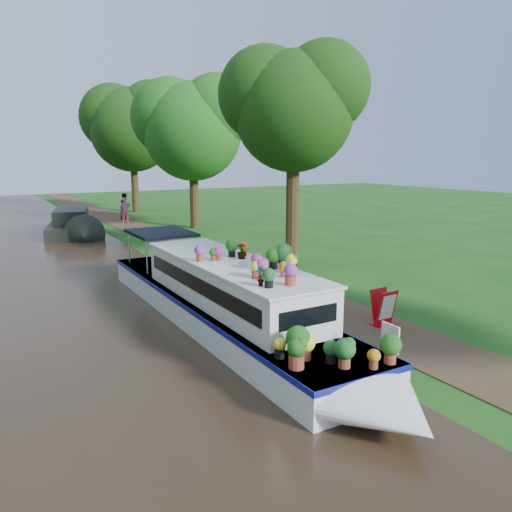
# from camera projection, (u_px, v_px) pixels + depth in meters

# --- Properties ---
(ground) EXTENTS (100.00, 100.00, 0.00)m
(ground) POSITION_uv_depth(u_px,v_px,m) (248.00, 292.00, 16.82)
(ground) COLOR #174B12
(ground) RESTS_ON ground
(canal_water) EXTENTS (10.00, 100.00, 0.02)m
(canal_water) POSITION_uv_depth(u_px,v_px,m) (60.00, 321.00, 13.87)
(canal_water) COLOR black
(canal_water) RESTS_ON ground
(towpath) EXTENTS (2.20, 100.00, 0.03)m
(towpath) POSITION_uv_depth(u_px,v_px,m) (278.00, 287.00, 17.40)
(towpath) COLOR #43311F
(towpath) RESTS_ON ground
(plant_boat) EXTENTS (2.29, 13.52, 2.29)m
(plant_boat) POSITION_uv_depth(u_px,v_px,m) (230.00, 299.00, 12.95)
(plant_boat) COLOR white
(plant_boat) RESTS_ON canal_water
(tree_near_overhang) EXTENTS (5.52, 5.28, 8.99)m
(tree_near_overhang) POSITION_uv_depth(u_px,v_px,m) (293.00, 103.00, 19.97)
(tree_near_overhang) COLOR #312310
(tree_near_overhang) RESTS_ON ground
(tree_near_mid) EXTENTS (6.90, 6.60, 9.40)m
(tree_near_mid) POSITION_uv_depth(u_px,v_px,m) (192.00, 124.00, 30.54)
(tree_near_mid) COLOR #312310
(tree_near_mid) RESTS_ON ground
(tree_near_far) EXTENTS (7.59, 7.26, 10.30)m
(tree_near_far) POSITION_uv_depth(u_px,v_px,m) (131.00, 123.00, 39.51)
(tree_near_far) COLOR #312310
(tree_near_far) RESTS_ON ground
(second_boat) EXTENTS (3.79, 8.10, 1.49)m
(second_boat) POSITION_uv_depth(u_px,v_px,m) (72.00, 224.00, 29.03)
(second_boat) COLOR black
(second_boat) RESTS_ON canal_water
(sandwich_board) EXTENTS (0.62, 0.51, 0.98)m
(sandwich_board) POSITION_uv_depth(u_px,v_px,m) (384.00, 309.00, 13.37)
(sandwich_board) COLOR #B50C13
(sandwich_board) RESTS_ON towpath
(pedestrian_pink) EXTENTS (0.68, 0.51, 1.71)m
(pedestrian_pink) POSITION_uv_depth(u_px,v_px,m) (125.00, 210.00, 33.70)
(pedestrian_pink) COLOR #E9607F
(pedestrian_pink) RESTS_ON towpath
(pedestrian_dark) EXTENTS (1.14, 1.08, 1.85)m
(pedestrian_dark) POSITION_uv_depth(u_px,v_px,m) (125.00, 206.00, 35.79)
(pedestrian_dark) COLOR black
(pedestrian_dark) RESTS_ON towpath
(verge_plant) EXTENTS (0.43, 0.38, 0.47)m
(verge_plant) POSITION_uv_depth(u_px,v_px,m) (196.00, 270.00, 19.01)
(verge_plant) COLOR #1E6624
(verge_plant) RESTS_ON ground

